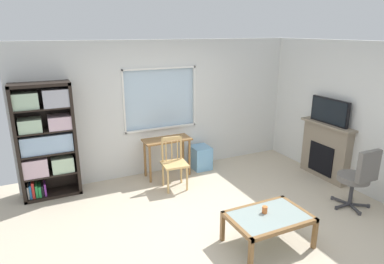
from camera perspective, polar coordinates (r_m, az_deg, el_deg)
ground at (r=5.04m, az=4.83°, el=-15.19°), size 6.29×5.41×0.02m
wall_back_with_window at (r=6.43m, az=-4.69°, el=4.07°), size 5.29×0.15×2.51m
wall_right at (r=6.27m, az=27.07°, el=2.09°), size 0.12×4.61×2.51m
bookshelf at (r=5.87m, az=-23.71°, el=-0.99°), size 0.90×0.38×1.90m
desk_under_window at (r=6.26m, az=-4.28°, el=-2.39°), size 0.89×0.40×0.74m
wooden_chair at (r=5.83m, az=-3.09°, el=-5.26°), size 0.45×0.44×0.90m
plastic_drawer_unit at (r=6.71m, az=1.47°, el=-4.35°), size 0.35×0.40×0.46m
fireplace at (r=6.69m, az=21.82°, el=-2.95°), size 0.26×1.11×1.05m
tv at (r=6.47m, az=22.44°, el=3.31°), size 0.06×0.82×0.46m
office_chair at (r=5.70m, az=26.59°, el=-6.69°), size 0.56×0.58×1.00m
coffee_table at (r=4.50m, az=12.96°, el=-14.29°), size 1.02×0.69×0.42m
sippy_cup at (r=4.48m, az=12.32°, el=-12.83°), size 0.07×0.07×0.09m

